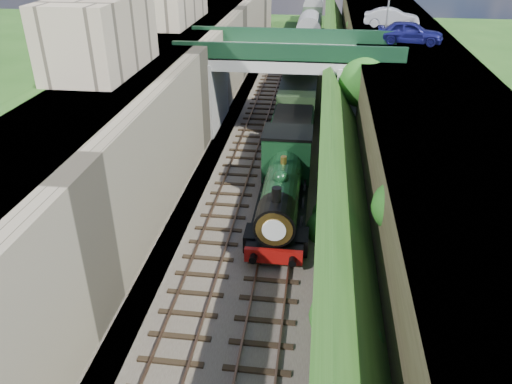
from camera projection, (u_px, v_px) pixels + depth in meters
ground at (227, 360)px, 18.76m from camera, size 160.00×160.00×0.00m
trackbed at (276, 148)px, 36.15m from camera, size 10.00×90.00×0.20m
retaining_wall at (200, 99)px, 35.15m from camera, size 1.00×90.00×7.00m
street_plateau_left at (152, 97)px, 35.55m from camera, size 6.00×90.00×7.00m
street_plateau_right at (417, 114)px, 33.64m from camera, size 8.00×90.00×6.25m
embankment_slope at (349, 133)px, 31.92m from camera, size 4.67×90.00×6.36m
track_left at (249, 144)px, 36.31m from camera, size 2.50×90.00×0.20m
track_right at (293, 147)px, 35.95m from camera, size 2.50×90.00×0.20m
road_bridge at (295, 79)px, 37.64m from camera, size 16.00×6.40×7.25m
building_near at (100, 34)px, 27.75m from camera, size 4.00×8.00×4.00m
tree at (364, 83)px, 34.71m from camera, size 3.60×3.80×6.60m
car_blue at (410, 32)px, 38.13m from camera, size 5.19×2.75×1.68m
car_silver at (392, 17)px, 44.35m from camera, size 4.93×2.14×1.58m
locomotive at (283, 188)px, 26.81m from camera, size 3.10×10.22×3.83m
tender at (291, 141)px, 33.37m from camera, size 2.70×6.00×3.05m
coach_front at (301, 82)px, 44.15m from camera, size 2.90×18.00×3.70m
coach_middle at (309, 39)px, 60.54m from camera, size 2.90×18.00×3.70m
coach_rear at (313, 14)px, 76.94m from camera, size 2.90×18.00×3.70m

